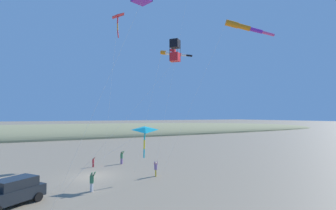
% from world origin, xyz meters
% --- Properties ---
extents(ground_plane, '(600.00, 600.00, 0.00)m').
position_xyz_m(ground_plane, '(0.00, 0.00, 0.00)').
color(ground_plane, gray).
extents(dune_ridge_grassy, '(28.00, 240.00, 7.51)m').
position_xyz_m(dune_ridge_grassy, '(-55.00, 0.00, 0.00)').
color(dune_ridge_grassy, '#938E60').
rests_on(dune_ridge_grassy, ground_plane).
extents(parked_car, '(4.06, 4.55, 1.85)m').
position_xyz_m(parked_car, '(6.20, -6.63, 0.95)').
color(parked_car, black).
rests_on(parked_car, ground_plane).
extents(person_adult_flyer, '(0.62, 0.56, 1.73)m').
position_xyz_m(person_adult_flyer, '(-4.84, 4.54, 0.94)').
color(person_adult_flyer, '#8E6B9E').
rests_on(person_adult_flyer, ground_plane).
extents(person_child_green_jacket, '(0.31, 0.38, 1.18)m').
position_xyz_m(person_child_green_jacket, '(-4.52, 0.88, 0.65)').
color(person_child_green_jacket, '#B72833').
rests_on(person_child_green_jacket, ground_plane).
extents(person_child_grey_jacket, '(0.56, 0.49, 1.60)m').
position_xyz_m(person_child_grey_jacket, '(3.16, 5.80, 0.87)').
color(person_child_grey_jacket, gold).
rests_on(person_child_grey_jacket, ground_plane).
extents(person_bystander_far, '(0.58, 0.51, 1.67)m').
position_xyz_m(person_bystander_far, '(5.50, -1.06, 0.91)').
color(person_bystander_far, silver).
rests_on(person_bystander_far, ground_plane).
extents(kite_delta_red_high_left, '(9.60, 1.48, 15.17)m').
position_xyz_m(kite_delta_red_high_left, '(6.26, 0.78, 14.82)').
color(kite_delta_red_high_left, red).
rests_on(kite_delta_red_high_left, ground_plane).
extents(kite_windsock_white_trailing, '(8.92, 6.85, 14.79)m').
position_xyz_m(kite_windsock_white_trailing, '(10.72, 10.78, 14.11)').
color(kite_windsock_white_trailing, orange).
rests_on(kite_windsock_white_trailing, ground_plane).
extents(kite_box_rainbow_low_near, '(1.29, 9.23, 17.17)m').
position_xyz_m(kite_box_rainbow_low_near, '(-8.40, 14.06, 16.13)').
color(kite_box_rainbow_low_near, red).
rests_on(kite_box_rainbow_low_near, ground_plane).
extents(kite_box_yellow_midlevel, '(3.81, 8.71, 12.27)m').
position_xyz_m(kite_box_yellow_midlevel, '(9.96, 4.36, 11.40)').
color(kite_box_yellow_midlevel, black).
rests_on(kite_box_yellow_midlevel, ground_plane).
extents(kite_delta_checkered_midright, '(1.77, 9.52, 5.35)m').
position_xyz_m(kite_delta_checkered_midright, '(4.46, 4.06, 4.90)').
color(kite_delta_checkered_midright, '#1EB7C6').
rests_on(kite_delta_checkered_midright, ground_plane).
extents(kite_windsock_small_distant, '(8.85, 2.08, 12.28)m').
position_xyz_m(kite_windsock_small_distant, '(7.47, 5.41, 11.83)').
color(kite_windsock_small_distant, orange).
rests_on(kite_windsock_small_distant, ground_plane).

